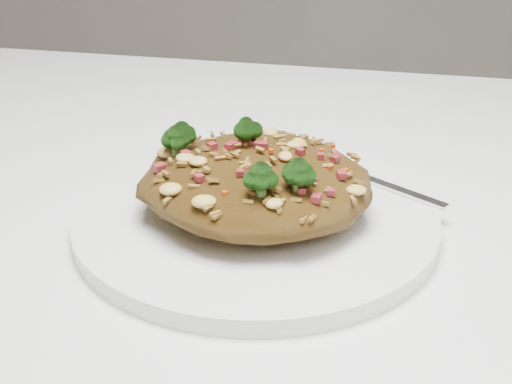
# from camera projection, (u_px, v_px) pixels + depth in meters

# --- Properties ---
(dining_table) EXTENTS (1.20, 0.80, 0.75)m
(dining_table) POSITION_uv_depth(u_px,v_px,m) (349.00, 323.00, 0.58)
(dining_table) COLOR white
(dining_table) RESTS_ON ground
(plate) EXTENTS (0.27, 0.27, 0.01)m
(plate) POSITION_uv_depth(u_px,v_px,m) (256.00, 218.00, 0.53)
(plate) COLOR white
(plate) RESTS_ON dining_table
(fried_rice) EXTENTS (0.17, 0.16, 0.07)m
(fried_rice) POSITION_uv_depth(u_px,v_px,m) (255.00, 173.00, 0.52)
(fried_rice) COLOR brown
(fried_rice) RESTS_ON plate
(fork) EXTENTS (0.15, 0.10, 0.00)m
(fork) POSITION_uv_depth(u_px,v_px,m) (366.00, 178.00, 0.58)
(fork) COLOR silver
(fork) RESTS_ON plate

